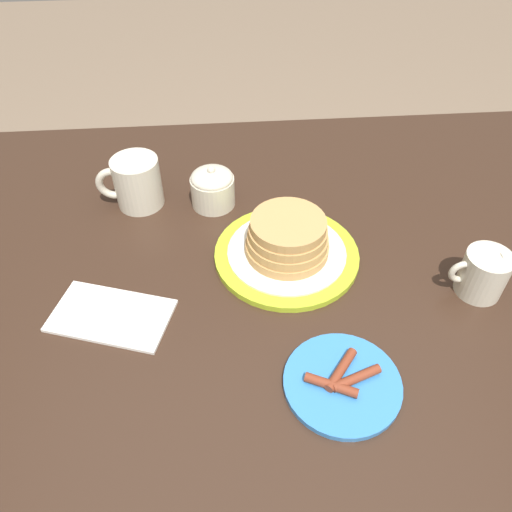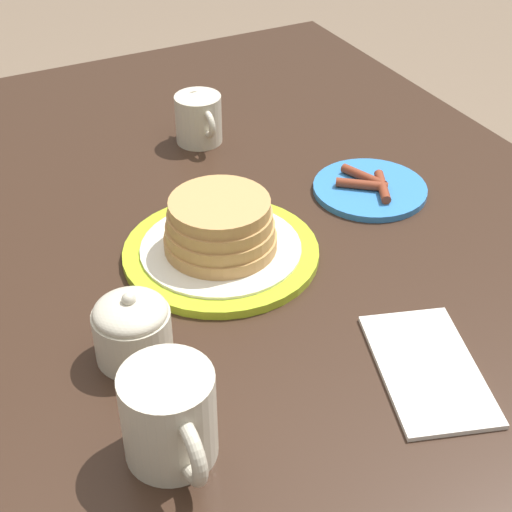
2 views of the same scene
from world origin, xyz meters
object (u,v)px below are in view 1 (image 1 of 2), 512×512
Objects in this scene: pancake_plate at (287,244)px; creamer_pitcher at (484,273)px; coffee_mug at (136,182)px; sugar_bowl at (213,187)px; napkin at (111,316)px; side_plate_bacon at (342,383)px.

creamer_pitcher reaches higher than pancake_plate.
coffee_mug is 0.15m from sugar_bowl.
coffee_mug is 0.30m from napkin.
napkin is (0.30, 0.11, -0.03)m from pancake_plate.
coffee_mug is at bearing -94.05° from napkin.
sugar_bowl is (-0.15, 0.01, -0.01)m from coffee_mug.
sugar_bowl is at bearing -31.68° from creamer_pitcher.
sugar_bowl reaches higher than pancake_plate.
sugar_bowl is (0.13, -0.17, 0.01)m from pancake_plate.
pancake_plate is 2.30× the size of creamer_pitcher.
coffee_mug is 0.60× the size of napkin.
creamer_pitcher is 0.53× the size of napkin.
side_plate_bacon is 0.56m from coffee_mug.
creamer_pitcher is 0.52m from sugar_bowl.
pancake_plate is 2.91× the size of sugar_bowl.
creamer_pitcher is 1.27× the size of sugar_bowl.
pancake_plate is at bearing -80.01° from side_plate_bacon.
side_plate_bacon is 0.38m from napkin.
side_plate_bacon is at bearing 125.98° from coffee_mug.
napkin is (0.61, 0.01, -0.04)m from creamer_pitcher.
creamer_pitcher is (-0.27, -0.16, 0.04)m from side_plate_bacon.
coffee_mug is (0.33, -0.45, 0.05)m from side_plate_bacon.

